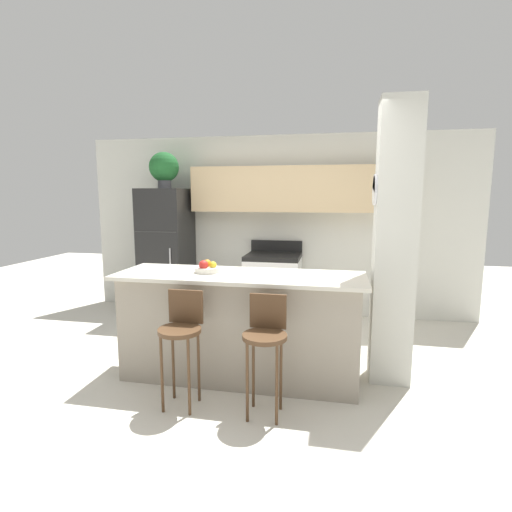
{
  "coord_description": "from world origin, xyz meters",
  "views": [
    {
      "loc": [
        0.86,
        -3.49,
        1.72
      ],
      "look_at": [
        0.0,
        0.77,
        1.05
      ],
      "focal_mm": 28.0,
      "sensor_mm": 36.0,
      "label": 1
    }
  ],
  "objects_px": {
    "stove_range": "(273,286)",
    "bar_stool_left": "(181,332)",
    "potted_plant_on_fridge": "(164,168)",
    "bar_stool_right": "(266,338)",
    "fruit_bowl": "(207,268)",
    "refrigerator": "(167,252)"
  },
  "relations": [
    {
      "from": "stove_range",
      "to": "bar_stool_left",
      "type": "bearing_deg",
      "value": -98.57
    },
    {
      "from": "stove_range",
      "to": "potted_plant_on_fridge",
      "type": "xyz_separation_m",
      "value": [
        -1.54,
        -0.04,
        1.63
      ]
    },
    {
      "from": "bar_stool_right",
      "to": "fruit_bowl",
      "type": "xyz_separation_m",
      "value": [
        -0.66,
        0.59,
        0.42
      ]
    },
    {
      "from": "refrigerator",
      "to": "fruit_bowl",
      "type": "xyz_separation_m",
      "value": [
        1.21,
        -1.82,
        0.14
      ]
    },
    {
      "from": "bar_stool_right",
      "to": "fruit_bowl",
      "type": "relative_size",
      "value": 4.01
    },
    {
      "from": "bar_stool_right",
      "to": "potted_plant_on_fridge",
      "type": "bearing_deg",
      "value": 127.84
    },
    {
      "from": "bar_stool_left",
      "to": "fruit_bowl",
      "type": "bearing_deg",
      "value": 86.72
    },
    {
      "from": "refrigerator",
      "to": "fruit_bowl",
      "type": "height_order",
      "value": "refrigerator"
    },
    {
      "from": "bar_stool_left",
      "to": "bar_stool_right",
      "type": "bearing_deg",
      "value": 0.0
    },
    {
      "from": "stove_range",
      "to": "bar_stool_left",
      "type": "distance_m",
      "value": 2.48
    },
    {
      "from": "refrigerator",
      "to": "bar_stool_right",
      "type": "bearing_deg",
      "value": -52.16
    },
    {
      "from": "stove_range",
      "to": "fruit_bowl",
      "type": "xyz_separation_m",
      "value": [
        -0.33,
        -1.86,
        0.58
      ]
    },
    {
      "from": "bar_stool_left",
      "to": "potted_plant_on_fridge",
      "type": "relative_size",
      "value": 1.88
    },
    {
      "from": "bar_stool_left",
      "to": "stove_range",
      "type": "bearing_deg",
      "value": 81.43
    },
    {
      "from": "potted_plant_on_fridge",
      "to": "bar_stool_left",
      "type": "bearing_deg",
      "value": -63.94
    },
    {
      "from": "bar_stool_left",
      "to": "potted_plant_on_fridge",
      "type": "xyz_separation_m",
      "value": [
        -1.18,
        2.4,
        1.46
      ]
    },
    {
      "from": "stove_range",
      "to": "bar_stool_left",
      "type": "xyz_separation_m",
      "value": [
        -0.37,
        -2.44,
        0.17
      ]
    },
    {
      "from": "refrigerator",
      "to": "stove_range",
      "type": "relative_size",
      "value": 1.69
    },
    {
      "from": "fruit_bowl",
      "to": "potted_plant_on_fridge",
      "type": "bearing_deg",
      "value": 123.66
    },
    {
      "from": "refrigerator",
      "to": "stove_range",
      "type": "xyz_separation_m",
      "value": [
        1.54,
        0.04,
        -0.44
      ]
    },
    {
      "from": "refrigerator",
      "to": "bar_stool_right",
      "type": "distance_m",
      "value": 3.06
    },
    {
      "from": "bar_stool_right",
      "to": "potted_plant_on_fridge",
      "type": "height_order",
      "value": "potted_plant_on_fridge"
    }
  ]
}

